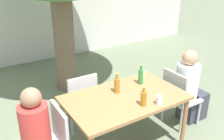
{
  "coord_description": "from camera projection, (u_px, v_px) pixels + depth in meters",
  "views": [
    {
      "loc": [
        -1.59,
        -2.22,
        2.3
      ],
      "look_at": [
        0.0,
        0.3,
        1.03
      ],
      "focal_mm": 40.0,
      "sensor_mm": 36.0,
      "label": 1
    }
  ],
  "objects": [
    {
      "name": "dining_table_front",
      "position": [
        125.0,
        102.0,
        3.14
      ],
      "size": [
        1.49,
        0.92,
        0.78
      ],
      "color": "#996B42",
      "rests_on": "ground_plane"
    },
    {
      "name": "amber_bottle_1",
      "position": [
        117.0,
        85.0,
        3.16
      ],
      "size": [
        0.07,
        0.07,
        0.27
      ],
      "color": "#9E661E",
      "rests_on": "dining_table_front"
    },
    {
      "name": "person_seated_1",
      "position": [
        190.0,
        90.0,
        3.79
      ],
      "size": [
        0.57,
        0.34,
        1.18
      ],
      "rotation": [
        0.0,
        0.0,
        1.57
      ],
      "color": "#383842",
      "rests_on": "ground_plane"
    },
    {
      "name": "drinking_glass_1",
      "position": [
        159.0,
        100.0,
        2.91
      ],
      "size": [
        0.08,
        0.08,
        0.11
      ],
      "color": "silver",
      "rests_on": "dining_table_front"
    },
    {
      "name": "patio_chair_2",
      "position": [
        80.0,
        99.0,
        3.61
      ],
      "size": [
        0.44,
        0.44,
        0.89
      ],
      "rotation": [
        0.0,
        0.0,
        3.14
      ],
      "color": "#B2B2B7",
      "rests_on": "ground_plane"
    },
    {
      "name": "patio_chair_1",
      "position": [
        179.0,
        96.0,
        3.69
      ],
      "size": [
        0.44,
        0.44,
        0.89
      ],
      "rotation": [
        0.0,
        0.0,
        1.57
      ],
      "color": "#B2B2B7",
      "rests_on": "ground_plane"
    },
    {
      "name": "drinking_glass_0",
      "position": [
        142.0,
        73.0,
        3.65
      ],
      "size": [
        0.06,
        0.06,
        0.09
      ],
      "color": "silver",
      "rests_on": "dining_table_front"
    },
    {
      "name": "amber_bottle_0",
      "position": [
        144.0,
        98.0,
        2.87
      ],
      "size": [
        0.07,
        0.07,
        0.25
      ],
      "color": "#9E661E",
      "rests_on": "dining_table_front"
    },
    {
      "name": "green_bottle_2",
      "position": [
        141.0,
        76.0,
        3.39
      ],
      "size": [
        0.07,
        0.07,
        0.28
      ],
      "color": "#287A38",
      "rests_on": "dining_table_front"
    },
    {
      "name": "cafe_building_wall",
      "position": [
        31.0,
        5.0,
        5.92
      ],
      "size": [
        10.0,
        0.08,
        2.8
      ],
      "color": "beige",
      "rests_on": "ground_plane"
    }
  ]
}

